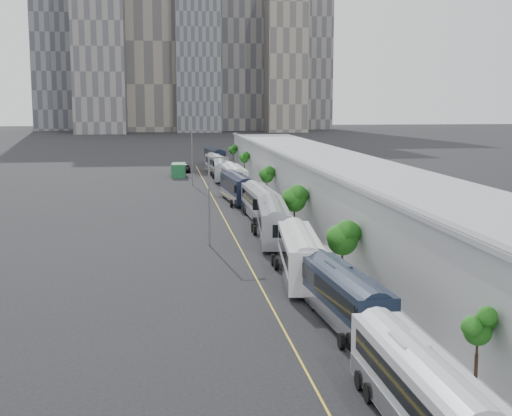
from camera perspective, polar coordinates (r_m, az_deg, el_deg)
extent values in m
cube|color=gray|center=(79.67, 5.51, -1.62)|extent=(10.00, 170.00, 0.12)
cube|color=gold|center=(78.00, -2.03, -1.84)|extent=(0.12, 160.00, 0.02)
cube|color=gray|center=(80.14, 8.34, 0.81)|extent=(12.00, 160.00, 6.80)
cube|color=gray|center=(79.85, 8.37, 2.55)|extent=(12.45, 160.40, 2.57)
cube|color=gray|center=(78.33, 4.23, 3.35)|extent=(0.30, 160.00, 0.40)
cube|color=slate|center=(324.18, -12.50, 14.27)|extent=(22.00, 22.00, 95.00)
cube|color=gray|center=(344.47, -8.30, 16.13)|extent=(26.00, 24.00, 120.00)
cube|color=slate|center=(332.82, -4.71, 12.99)|extent=(20.00, 20.00, 80.00)
cube|color=slate|center=(355.38, -1.57, 14.76)|extent=(24.00, 24.00, 105.00)
cube|color=gray|center=(331.94, 2.41, 12.16)|extent=(18.00, 18.00, 70.00)
cube|color=slate|center=(366.61, -15.21, 14.67)|extent=(28.00, 26.00, 110.00)
cube|color=slate|center=(370.13, 4.13, 13.32)|extent=(22.00, 22.00, 90.00)
cube|color=silver|center=(32.06, 12.96, -14.05)|extent=(2.61, 12.66, 3.06)
cube|color=black|center=(31.68, 13.12, -13.26)|extent=(2.66, 11.15, 1.04)
cube|color=silver|center=(32.44, 12.90, -15.65)|extent=(2.65, 12.41, 0.98)
cube|color=silver|center=(32.75, 12.16, -10.39)|extent=(1.28, 2.15, 0.29)
cube|color=#151E30|center=(45.78, 7.00, -7.02)|extent=(3.32, 12.55, 3.01)
cube|color=black|center=(45.46, 7.07, -6.42)|extent=(3.28, 11.07, 1.02)
cube|color=silver|center=(46.04, 6.98, -8.17)|extent=(3.35, 12.30, 0.96)
cube|color=#151E30|center=(46.71, 6.60, -4.61)|extent=(1.38, 2.18, 0.29)
cube|color=white|center=(56.74, 3.50, -3.78)|extent=(4.04, 13.53, 3.23)
cube|color=black|center=(56.42, 3.54, -3.25)|extent=(3.93, 11.95, 1.10)
cube|color=silver|center=(56.97, 3.49, -4.79)|extent=(4.05, 13.27, 1.03)
cube|color=white|center=(57.88, 3.23, -1.75)|extent=(1.56, 2.38, 0.31)
cube|color=gray|center=(71.98, 1.35, -1.08)|extent=(4.13, 13.93, 3.33)
cube|color=black|center=(71.68, 1.38, -0.64)|extent=(4.02, 12.30, 1.13)
cube|color=silver|center=(72.17, 1.35, -1.91)|extent=(4.14, 13.66, 1.06)
cube|color=gray|center=(73.25, 1.16, 0.53)|extent=(1.60, 2.45, 0.32)
cube|color=#92949A|center=(85.54, 0.34, 0.45)|extent=(3.04, 13.65, 3.29)
cube|color=black|center=(85.26, 0.36, 0.82)|extent=(3.06, 12.02, 1.12)
cube|color=silver|center=(85.70, 0.34, -0.25)|extent=(3.07, 13.38, 1.05)
cube|color=#92949A|center=(86.85, 0.20, 1.77)|extent=(1.41, 2.33, 0.31)
cube|color=black|center=(100.02, -1.49, 1.62)|extent=(3.76, 13.77, 3.30)
cube|color=black|center=(99.75, -1.48, 1.95)|extent=(3.69, 12.15, 1.12)
cube|color=silver|center=(100.16, -1.49, 1.03)|extent=(3.78, 13.51, 1.05)
cube|color=black|center=(101.38, -1.59, 2.74)|extent=(1.53, 2.40, 0.31)
cube|color=white|center=(112.62, -1.78, 2.43)|extent=(3.00, 13.97, 3.38)
cube|color=black|center=(112.34, -1.77, 2.72)|extent=(3.04, 12.30, 1.15)
cube|color=silver|center=(112.74, -1.78, 1.88)|extent=(3.04, 13.70, 1.08)
cube|color=white|center=(114.03, -1.87, 3.44)|extent=(1.43, 2.38, 0.32)
cube|color=gray|center=(127.63, -2.80, 3.03)|extent=(3.23, 12.43, 2.98)
cube|color=black|center=(127.39, -2.79, 3.27)|extent=(3.20, 10.96, 1.01)
cube|color=silver|center=(127.73, -2.79, 2.61)|extent=(3.26, 12.19, 0.95)
cube|color=gray|center=(128.89, -2.85, 3.82)|extent=(1.36, 2.16, 0.28)
cube|color=#94969D|center=(139.59, -3.20, 3.53)|extent=(3.62, 12.91, 3.09)
cube|color=black|center=(139.35, -3.19, 3.75)|extent=(3.55, 11.39, 1.05)
cube|color=silver|center=(139.68, -3.19, 3.13)|extent=(3.64, 12.66, 0.99)
cube|color=#94969D|center=(140.92, -3.25, 4.27)|extent=(1.45, 2.26, 0.29)
cube|color=black|center=(155.81, -3.33, 4.11)|extent=(3.80, 13.94, 3.34)
cube|color=black|center=(155.56, -3.33, 4.32)|extent=(3.74, 12.29, 1.13)
cube|color=silver|center=(155.90, -3.33, 3.72)|extent=(3.82, 13.66, 1.07)
cube|color=black|center=(157.26, -3.38, 4.82)|extent=(1.55, 2.43, 0.32)
cylinder|color=black|center=(36.80, 17.21, -11.49)|extent=(0.18, 0.18, 3.40)
sphere|color=#175F15|center=(36.29, 17.33, -9.08)|extent=(1.39, 1.39, 1.39)
cylinder|color=black|center=(58.19, 6.92, -3.87)|extent=(0.18, 0.18, 3.23)
sphere|color=#175F15|center=(57.85, 6.95, -2.21)|extent=(2.48, 2.48, 2.48)
cylinder|color=black|center=(77.93, 3.08, -0.49)|extent=(0.18, 0.18, 3.68)
sphere|color=#175F15|center=(77.65, 3.09, 0.91)|extent=(2.58, 2.58, 2.58)
cylinder|color=black|center=(101.08, 0.88, 1.65)|extent=(0.18, 0.18, 3.86)
sphere|color=#175F15|center=(100.87, 0.88, 2.72)|extent=(1.89, 1.89, 1.89)
cylinder|color=black|center=(129.94, -0.92, 3.22)|extent=(0.18, 0.18, 3.99)
sphere|color=#175F15|center=(129.78, -0.93, 4.05)|extent=(1.51, 1.51, 1.51)
cylinder|color=black|center=(150.70, -1.84, 3.95)|extent=(0.18, 0.18, 3.98)
sphere|color=#175F15|center=(150.56, -1.84, 4.66)|extent=(1.50, 1.50, 1.50)
cylinder|color=#59595E|center=(69.54, -3.77, 0.53)|extent=(0.18, 0.18, 8.78)
cylinder|color=#59595E|center=(69.14, -3.06, 4.06)|extent=(1.80, 0.14, 0.14)
cube|color=#59595E|center=(69.22, -2.40, 3.95)|extent=(0.50, 0.22, 0.18)
cylinder|color=#59595E|center=(119.64, -5.14, 4.02)|extent=(0.18, 0.18, 9.39)
cylinder|color=#59595E|center=(119.41, -4.74, 6.23)|extent=(1.80, 0.14, 0.14)
cube|color=#59595E|center=(119.45, -4.35, 6.16)|extent=(0.50, 0.22, 0.18)
cube|color=#174B2A|center=(134.47, -6.21, 3.03)|extent=(2.86, 6.18, 2.50)
imported|color=black|center=(143.30, -5.82, 3.19)|extent=(2.67, 5.76, 1.60)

